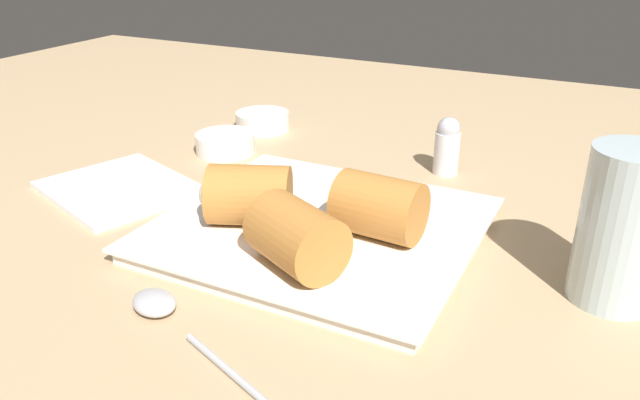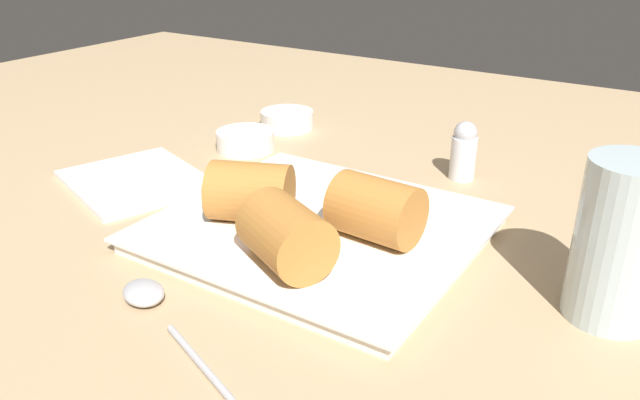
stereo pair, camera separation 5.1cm
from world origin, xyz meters
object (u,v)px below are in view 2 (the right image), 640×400
at_px(dipping_bowl_near, 245,139).
at_px(napkin, 136,180).
at_px(drinking_glass, 622,241).
at_px(serving_plate, 320,229).
at_px(dipping_bowl_far, 287,119).
at_px(spoon, 152,303).
at_px(salt_shaker, 464,151).

bearing_deg(dipping_bowl_near, napkin, -102.10).
distance_m(dipping_bowl_near, drinking_glass, 0.46).
height_order(dipping_bowl_near, napkin, dipping_bowl_near).
distance_m(serving_plate, dipping_bowl_far, 0.32).
bearing_deg(serving_plate, dipping_bowl_near, 144.46).
bearing_deg(dipping_bowl_far, spoon, -67.40).
distance_m(dipping_bowl_near, napkin, 0.15).
relative_size(dipping_bowl_near, drinking_glass, 0.60).
relative_size(dipping_bowl_far, drinking_glass, 0.60).
bearing_deg(drinking_glass, dipping_bowl_far, 152.90).
height_order(dipping_bowl_near, drinking_glass, drinking_glass).
height_order(serving_plate, salt_shaker, salt_shaker).
height_order(serving_plate, drinking_glass, drinking_glass).
height_order(drinking_glass, salt_shaker, drinking_glass).
bearing_deg(dipping_bowl_near, drinking_glass, -16.62).
bearing_deg(salt_shaker, dipping_bowl_near, -167.88).
relative_size(dipping_bowl_near, salt_shaker, 1.10).
xyz_separation_m(serving_plate, spoon, (-0.04, -0.16, -0.00)).
bearing_deg(dipping_bowl_near, serving_plate, -35.54).
bearing_deg(napkin, drinking_glass, 1.96).
distance_m(dipping_bowl_near, salt_shaker, 0.26).
xyz_separation_m(drinking_glass, salt_shaker, (-0.18, 0.19, -0.03)).
relative_size(spoon, drinking_glass, 1.41).
distance_m(spoon, napkin, 0.25).
relative_size(drinking_glass, salt_shaker, 1.83).
height_order(serving_plate, spoon, serving_plate).
xyz_separation_m(dipping_bowl_near, salt_shaker, (0.26, 0.06, 0.02)).
bearing_deg(dipping_bowl_far, serving_plate, -49.14).
xyz_separation_m(dipping_bowl_far, spoon, (0.17, -0.40, -0.01)).
bearing_deg(serving_plate, salt_shaker, 74.40).
bearing_deg(salt_shaker, serving_plate, -105.60).
xyz_separation_m(spoon, drinking_glass, (0.28, 0.18, 0.05)).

